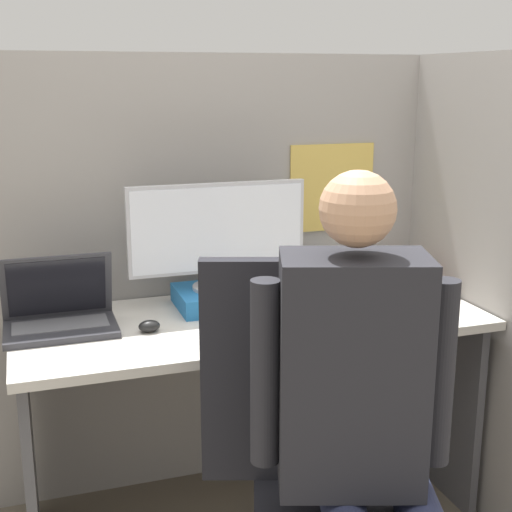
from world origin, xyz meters
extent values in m
cube|color=gray|center=(0.00, 0.66, 0.81)|extent=(2.06, 0.04, 1.62)
cube|color=gold|center=(0.43, 0.64, 1.12)|extent=(0.34, 0.01, 0.33)
cube|color=#F4EA66|center=(-0.23, 0.64, 0.96)|extent=(0.07, 0.01, 0.07)
cube|color=gray|center=(0.80, 0.25, 0.81)|extent=(0.04, 1.26, 1.62)
cube|color=beige|center=(0.00, 0.32, 0.74)|extent=(1.56, 0.64, 0.03)
cube|color=#4C4C51|center=(-0.74, 0.32, 0.36)|extent=(0.03, 0.54, 0.72)
cube|color=#4C4C51|center=(0.74, 0.32, 0.36)|extent=(0.03, 0.54, 0.72)
cube|color=#236BAD|center=(-0.07, 0.46, 0.79)|extent=(0.29, 0.25, 0.07)
cylinder|color=#B2B2B7|center=(-0.07, 0.46, 0.83)|extent=(0.18, 0.18, 0.01)
cylinder|color=#B2B2B7|center=(-0.07, 0.46, 0.86)|extent=(0.04, 0.04, 0.06)
cube|color=#B2B2B7|center=(-0.07, 0.46, 1.03)|extent=(0.62, 0.02, 0.31)
cube|color=silver|center=(-0.07, 0.45, 1.03)|extent=(0.60, 0.00, 0.28)
cube|color=#2D2D33|center=(-0.62, 0.36, 0.76)|extent=(0.35, 0.23, 0.02)
cube|color=#5B5B60|center=(-0.62, 0.38, 0.78)|extent=(0.29, 0.13, 0.00)
cube|color=#2D2D33|center=(-0.62, 0.44, 0.88)|extent=(0.35, 0.08, 0.22)
cube|color=black|center=(-0.62, 0.43, 0.88)|extent=(0.31, 0.06, 0.19)
ellipsoid|color=black|center=(-0.35, 0.28, 0.77)|extent=(0.07, 0.05, 0.04)
cube|color=#A31919|center=(0.70, 0.42, 0.78)|extent=(0.04, 0.15, 0.06)
cone|color=orange|center=(-0.07, 0.17, 0.78)|extent=(0.05, 0.13, 0.05)
cylinder|color=green|center=(-0.07, 0.25, 0.78)|extent=(0.03, 0.02, 0.03)
cube|color=black|center=(-0.08, -0.20, 0.78)|extent=(0.43, 0.18, 0.62)
cube|color=#232328|center=(0.00, -0.44, 0.86)|extent=(0.39, 0.30, 0.57)
sphere|color=tan|center=(0.00, -0.44, 1.25)|extent=(0.17, 0.17, 0.17)
cylinder|color=#232328|center=(-0.19, -0.38, 0.86)|extent=(0.07, 0.07, 0.46)
cylinder|color=#232328|center=(0.20, -0.51, 0.86)|extent=(0.07, 0.07, 0.46)
cylinder|color=teal|center=(0.34, 0.50, 0.80)|extent=(0.09, 0.09, 0.10)
camera|label=1|loc=(-0.70, -1.84, 1.54)|focal=50.00mm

